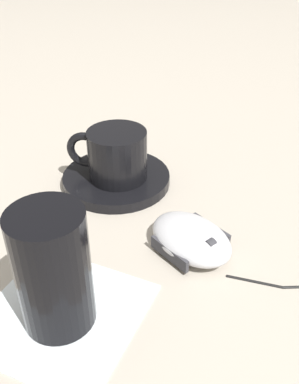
{
  "coord_description": "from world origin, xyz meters",
  "views": [
    {
      "loc": [
        -0.33,
        0.22,
        0.31
      ],
      "look_at": [
        -0.02,
        -0.05,
        0.03
      ],
      "focal_mm": 40.0,
      "sensor_mm": 36.0,
      "label": 1
    }
  ],
  "objects_px": {
    "computer_mouse": "(191,238)",
    "drinking_glass": "(53,270)",
    "saucer": "(116,179)",
    "coffee_cup": "(116,155)"
  },
  "relations": [
    {
      "from": "computer_mouse",
      "to": "drinking_glass",
      "type": "xyz_separation_m",
      "value": [
        0.01,
        0.15,
        0.04
      ]
    },
    {
      "from": "saucer",
      "to": "coffee_cup",
      "type": "bearing_deg",
      "value": 149.39
    },
    {
      "from": "coffee_cup",
      "to": "drinking_glass",
      "type": "relative_size",
      "value": 0.82
    },
    {
      "from": "coffee_cup",
      "to": "computer_mouse",
      "type": "distance_m",
      "value": 0.16
    },
    {
      "from": "computer_mouse",
      "to": "coffee_cup",
      "type": "bearing_deg",
      "value": -7.01
    },
    {
      "from": "coffee_cup",
      "to": "drinking_glass",
      "type": "bearing_deg",
      "value": 129.49
    },
    {
      "from": "coffee_cup",
      "to": "drinking_glass",
      "type": "height_order",
      "value": "drinking_glass"
    },
    {
      "from": "computer_mouse",
      "to": "saucer",
      "type": "bearing_deg",
      "value": -7.65
    },
    {
      "from": "coffee_cup",
      "to": "computer_mouse",
      "type": "xyz_separation_m",
      "value": [
        -0.15,
        0.02,
        -0.03
      ]
    },
    {
      "from": "saucer",
      "to": "computer_mouse",
      "type": "xyz_separation_m",
      "value": [
        -0.16,
        0.02,
        0.01
      ]
    }
  ]
}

